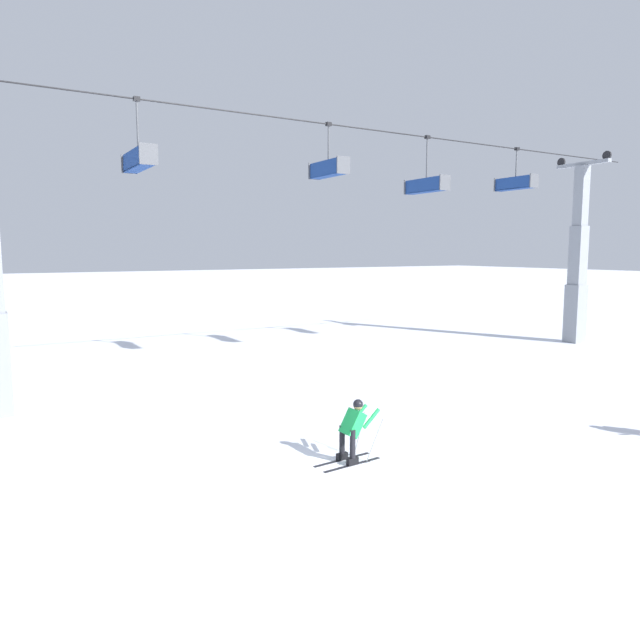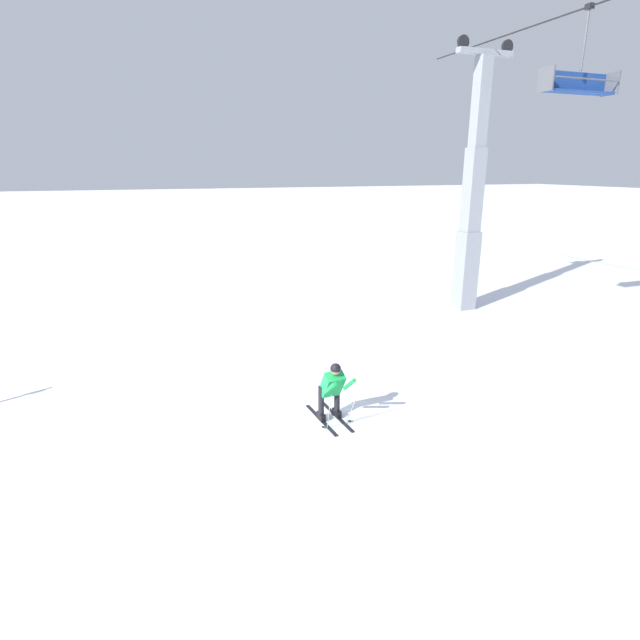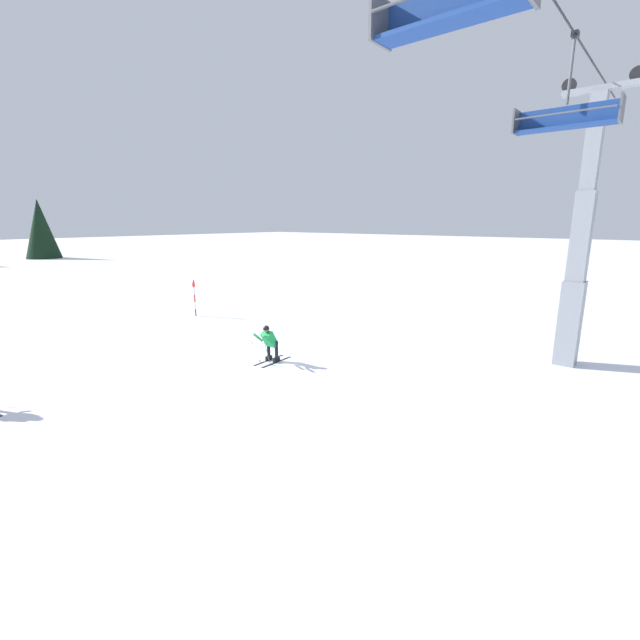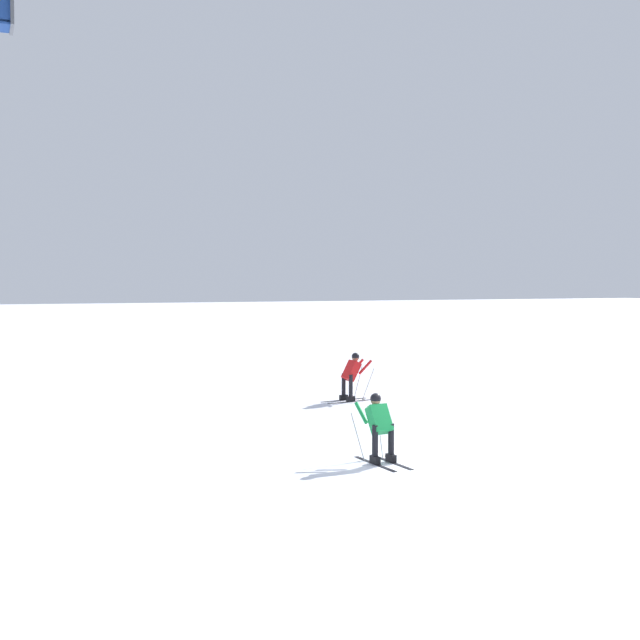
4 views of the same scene
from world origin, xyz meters
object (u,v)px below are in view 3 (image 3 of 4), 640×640
object	(u,v)px
skier_carving_main	(269,341)
trail_marker_pole	(195,297)
lift_tower_near	(579,253)
chairlift_seat_nearest	(566,117)
chairlift_seat_second	(451,2)

from	to	relation	value
skier_carving_main	trail_marker_pole	distance (m)	9.47
lift_tower_near	chairlift_seat_nearest	world-z (taller)	lift_tower_near
chairlift_seat_nearest	chairlift_seat_second	distance (m)	7.14
skier_carving_main	chairlift_seat_second	xyz separation A→B (m)	(4.51, 8.48, 7.15)
lift_tower_near	skier_carving_main	bearing A→B (deg)	-50.91
lift_tower_near	chairlift_seat_nearest	xyz separation A→B (m)	(4.26, 0.00, 3.68)
skier_carving_main	chairlift_seat_second	world-z (taller)	chairlift_seat_second
lift_tower_near	chairlift_seat_second	world-z (taller)	lift_tower_near
lift_tower_near	trail_marker_pole	distance (m)	18.17
skier_carving_main	trail_marker_pole	bearing A→B (deg)	-108.03
lift_tower_near	chairlift_seat_second	size ratio (longest dim) A/B	4.60
lift_tower_near	chairlift_seat_second	xyz separation A→B (m)	(11.40, 0.00, 3.90)
skier_carving_main	lift_tower_near	world-z (taller)	lift_tower_near
skier_carving_main	chairlift_seat_nearest	distance (m)	11.27
lift_tower_near	chairlift_seat_nearest	distance (m)	5.63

